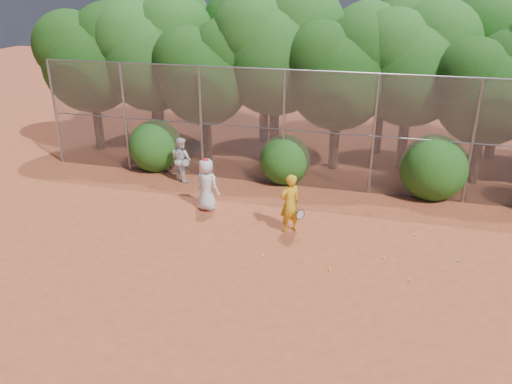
% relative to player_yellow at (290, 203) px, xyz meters
% --- Properties ---
extents(ground, '(80.00, 80.00, 0.00)m').
position_rel_player_yellow_xyz_m(ground, '(0.02, -2.50, -0.86)').
color(ground, '#9B3F23').
rests_on(ground, ground).
extents(fence_back, '(20.05, 0.09, 4.03)m').
position_rel_player_yellow_xyz_m(fence_back, '(-0.10, 3.50, 1.19)').
color(fence_back, gray).
rests_on(fence_back, ground).
extents(tree_0, '(4.38, 3.81, 6.00)m').
position_rel_player_yellow_xyz_m(tree_0, '(-9.43, 5.54, 3.07)').
color(tree_0, black).
rests_on(tree_0, ground).
extents(tree_1, '(4.64, 4.03, 6.35)m').
position_rel_player_yellow_xyz_m(tree_1, '(-6.93, 6.04, 3.30)').
color(tree_1, black).
rests_on(tree_1, ground).
extents(tree_2, '(3.99, 3.47, 5.47)m').
position_rel_player_yellow_xyz_m(tree_2, '(-4.43, 5.33, 2.72)').
color(tree_2, black).
rests_on(tree_2, ground).
extents(tree_3, '(4.89, 4.26, 6.70)m').
position_rel_player_yellow_xyz_m(tree_3, '(-1.92, 6.34, 3.53)').
color(tree_3, black).
rests_on(tree_3, ground).
extents(tree_4, '(4.19, 3.64, 5.73)m').
position_rel_player_yellow_xyz_m(tree_4, '(0.57, 5.74, 2.90)').
color(tree_4, black).
rests_on(tree_4, ground).
extents(tree_5, '(4.51, 3.92, 6.17)m').
position_rel_player_yellow_xyz_m(tree_5, '(3.07, 6.54, 3.19)').
color(tree_5, black).
rests_on(tree_5, ground).
extents(tree_6, '(3.86, 3.36, 5.29)m').
position_rel_player_yellow_xyz_m(tree_6, '(5.56, 5.53, 2.61)').
color(tree_6, black).
rests_on(tree_6, ground).
extents(tree_9, '(4.83, 4.20, 6.62)m').
position_rel_player_yellow_xyz_m(tree_9, '(-7.92, 8.34, 3.48)').
color(tree_9, black).
rests_on(tree_9, ground).
extents(tree_10, '(5.15, 4.48, 7.06)m').
position_rel_player_yellow_xyz_m(tree_10, '(-2.92, 8.54, 3.77)').
color(tree_10, black).
rests_on(tree_10, ground).
extents(tree_11, '(4.64, 4.03, 6.35)m').
position_rel_player_yellow_xyz_m(tree_11, '(2.07, 8.14, 3.30)').
color(tree_11, black).
rests_on(tree_11, ground).
extents(tree_12, '(5.02, 4.37, 6.88)m').
position_rel_player_yellow_xyz_m(tree_12, '(6.58, 8.74, 3.65)').
color(tree_12, black).
rests_on(tree_12, ground).
extents(bush_0, '(2.00, 2.00, 2.00)m').
position_rel_player_yellow_xyz_m(bush_0, '(-5.98, 3.80, 0.14)').
color(bush_0, '#1A4D13').
rests_on(bush_0, ground).
extents(bush_1, '(1.80, 1.80, 1.80)m').
position_rel_player_yellow_xyz_m(bush_1, '(-0.98, 3.80, 0.04)').
color(bush_1, '#1A4D13').
rests_on(bush_1, ground).
extents(bush_2, '(2.20, 2.20, 2.20)m').
position_rel_player_yellow_xyz_m(bush_2, '(4.02, 3.80, 0.24)').
color(bush_2, '#1A4D13').
rests_on(bush_2, ground).
extents(player_yellow, '(0.84, 0.74, 1.72)m').
position_rel_player_yellow_xyz_m(player_yellow, '(0.00, 0.00, 0.00)').
color(player_yellow, gold).
rests_on(player_yellow, ground).
extents(player_teen, '(0.93, 0.74, 1.69)m').
position_rel_player_yellow_xyz_m(player_teen, '(-2.79, 0.77, -0.02)').
color(player_teen, silver).
rests_on(player_teen, ground).
extents(player_white, '(0.97, 0.89, 1.60)m').
position_rel_player_yellow_xyz_m(player_white, '(-4.56, 2.90, -0.06)').
color(player_white, silver).
rests_on(player_white, ground).
extents(ball_0, '(0.07, 0.07, 0.07)m').
position_rel_player_yellow_xyz_m(ball_0, '(3.33, -1.83, -0.83)').
color(ball_0, '#B7CF25').
rests_on(ball_0, ground).
extents(ball_1, '(0.07, 0.07, 0.07)m').
position_rel_player_yellow_xyz_m(ball_1, '(4.54, -0.55, -0.83)').
color(ball_1, '#B7CF25').
rests_on(ball_1, ground).
extents(ball_2, '(0.07, 0.07, 0.07)m').
position_rel_player_yellow_xyz_m(ball_2, '(1.42, -1.85, -0.83)').
color(ball_2, '#B7CF25').
rests_on(ball_2, ground).
extents(ball_3, '(0.07, 0.07, 0.07)m').
position_rel_player_yellow_xyz_m(ball_3, '(2.69, -0.93, -0.83)').
color(ball_3, '#B7CF25').
rests_on(ball_3, ground).
extents(ball_4, '(0.07, 0.07, 0.07)m').
position_rel_player_yellow_xyz_m(ball_4, '(-0.33, -1.65, -0.83)').
color(ball_4, '#B7CF25').
rests_on(ball_4, ground).
extents(ball_5, '(0.07, 0.07, 0.07)m').
position_rel_player_yellow_xyz_m(ball_5, '(3.49, 0.62, -0.83)').
color(ball_5, '#B7CF25').
rests_on(ball_5, ground).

